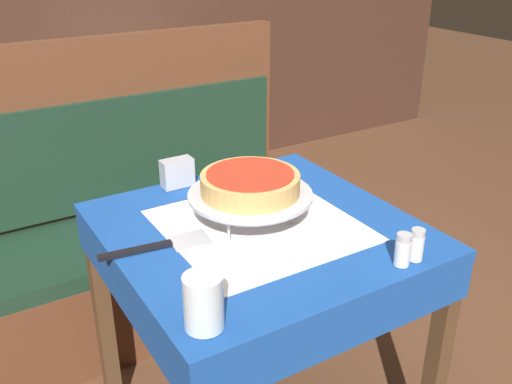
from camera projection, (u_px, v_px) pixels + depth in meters
name	position (u px, v px, depth m)	size (l,w,h in m)	color
dining_table_front	(259.00, 255.00, 1.61)	(0.81, 0.81, 0.78)	#194799
dining_table_rear	(144.00, 102.00, 3.12)	(0.74, 0.74, 0.77)	beige
booth_bench	(130.00, 248.00, 2.35)	(1.56, 0.53, 1.15)	brown
pizza_pan_stand	(250.00, 196.00, 1.54)	(0.34, 0.34, 0.09)	#ADADB2
deep_dish_pizza	(250.00, 183.00, 1.53)	(0.27, 0.27, 0.06)	tan
pizza_server	(159.00, 246.00, 1.46)	(0.29, 0.10, 0.01)	#BCBCC1
water_glass_near	(203.00, 302.00, 1.15)	(0.08, 0.08, 0.12)	silver
salt_shaker	(403.00, 250.00, 1.37)	(0.04, 0.04, 0.08)	silver
pepper_shaker	(417.00, 245.00, 1.39)	(0.04, 0.04, 0.08)	silver
napkin_holder	(177.00, 173.00, 1.79)	(0.10, 0.05, 0.09)	#B2B2B7
condiment_caddy	(139.00, 78.00, 2.95)	(0.12, 0.12, 0.18)	black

